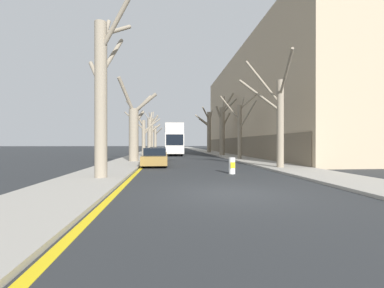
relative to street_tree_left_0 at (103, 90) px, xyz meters
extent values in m
plane|color=#2B2D30|center=(5.30, -3.85, -4.22)|extent=(300.00, 300.00, 0.00)
cube|color=#A39E93|center=(-0.50, 46.15, -4.16)|extent=(3.17, 120.00, 0.12)
cube|color=#A39E93|center=(11.10, 46.15, -4.16)|extent=(3.17, 120.00, 0.12)
cube|color=tan|center=(17.68, 23.58, 2.97)|extent=(10.00, 40.42, 14.38)
cube|color=#6B5E4C|center=(12.66, 23.58, -2.97)|extent=(0.12, 39.62, 2.50)
cube|color=yellow|center=(1.26, 46.15, -4.21)|extent=(0.24, 120.00, 0.01)
cylinder|color=gray|center=(-0.05, -0.09, -0.52)|extent=(0.57, 0.57, 7.39)
cylinder|color=gray|center=(0.73, -0.54, 3.00)|extent=(1.81, 1.15, 2.46)
cylinder|color=gray|center=(0.01, 0.45, 2.78)|extent=(0.35, 1.29, 2.02)
cylinder|color=gray|center=(0.23, 1.00, 1.98)|extent=(0.80, 2.39, 2.61)
cylinder|color=gray|center=(-0.43, 0.44, 0.87)|extent=(1.01, 1.30, 1.55)
cylinder|color=gray|center=(0.48, 0.84, 3.22)|extent=(1.29, 2.06, 1.45)
cylinder|color=gray|center=(0.06, 10.96, -1.81)|extent=(0.85, 0.85, 4.82)
cylinder|color=gray|center=(0.38, 11.95, -0.10)|extent=(0.97, 2.24, 1.62)
cylinder|color=gray|center=(1.06, 10.70, 1.09)|extent=(2.26, 0.84, 1.83)
cylinder|color=gray|center=(-0.44, 10.05, 1.60)|extent=(1.36, 2.16, 2.91)
cylinder|color=gray|center=(0.75, 11.79, 1.10)|extent=(1.74, 2.00, 2.06)
cylinder|color=gray|center=(0.05, 20.78, -1.88)|extent=(0.46, 0.46, 4.67)
cylinder|color=gray|center=(-1.03, 20.21, 0.32)|extent=(2.34, 1.34, 2.20)
cylinder|color=gray|center=(1.10, 20.89, -0.15)|extent=(2.20, 0.38, 1.80)
cylinder|color=gray|center=(-0.36, 21.57, 0.28)|extent=(1.03, 1.75, 1.76)
cylinder|color=gray|center=(-0.95, 20.30, 1.25)|extent=(2.19, 1.16, 3.09)
cylinder|color=gray|center=(0.91, 20.88, -0.32)|extent=(1.85, 0.36, 2.45)
cylinder|color=gray|center=(0.11, 31.54, -1.27)|extent=(0.78, 0.78, 5.89)
cylinder|color=gray|center=(-0.02, 32.94, 0.92)|extent=(0.56, 3.00, 2.63)
cylinder|color=gray|center=(0.27, 32.06, 1.75)|extent=(0.65, 1.37, 2.34)
cylinder|color=gray|center=(0.79, 31.03, 1.38)|extent=(1.65, 1.34, 1.47)
cylinder|color=gray|center=(0.99, 31.64, 0.05)|extent=(1.96, 0.50, 1.62)
cylinder|color=gray|center=(0.81, 31.05, 1.32)|extent=(1.71, 1.31, 1.86)
cylinder|color=gray|center=(-0.07, 42.78, -0.67)|extent=(0.42, 0.42, 7.09)
cylinder|color=gray|center=(0.00, 44.04, 3.30)|extent=(0.29, 2.64, 2.67)
cylinder|color=gray|center=(-0.36, 41.86, 2.53)|extent=(0.75, 1.99, 2.78)
cylinder|color=gray|center=(-0.88, 43.00, 2.62)|extent=(1.78, 0.61, 2.85)
cylinder|color=gray|center=(-0.04, 43.96, 2.78)|extent=(0.21, 2.43, 1.50)
cylinder|color=gray|center=(-0.28, 43.70, 2.30)|extent=(0.58, 2.01, 3.29)
cylinder|color=gray|center=(0.07, 53.45, -1.15)|extent=(0.69, 0.69, 6.13)
cylinder|color=gray|center=(-0.88, 54.17, 1.12)|extent=(2.16, 1.73, 1.91)
cylinder|color=gray|center=(-0.66, 54.02, 0.90)|extent=(1.75, 1.45, 2.30)
cylinder|color=gray|center=(0.94, 52.53, 0.55)|extent=(2.00, 2.08, 1.72)
cylinder|color=gray|center=(10.58, 4.03, -1.24)|extent=(0.46, 0.46, 5.96)
cylinder|color=gray|center=(9.51, 4.36, 1.63)|extent=(2.31, 0.84, 3.08)
cylinder|color=gray|center=(10.20, 2.44, 1.71)|extent=(0.94, 3.31, 2.05)
cylinder|color=gray|center=(9.29, 4.41, 0.76)|extent=(2.72, 0.94, 2.29)
cylinder|color=gray|center=(10.56, 13.63, -1.36)|extent=(0.41, 0.41, 5.72)
cylinder|color=gray|center=(10.98, 14.25, 1.45)|extent=(1.02, 1.43, 2.04)
cylinder|color=gray|center=(10.99, 12.32, 0.29)|extent=(1.03, 2.74, 2.66)
cylinder|color=gray|center=(9.65, 14.10, 1.23)|extent=(1.99, 1.12, 2.75)
cylinder|color=gray|center=(11.57, 13.61, 1.92)|extent=(2.11, 0.19, 1.94)
cylinder|color=gray|center=(10.66, 22.57, -0.88)|extent=(0.72, 0.72, 6.67)
cylinder|color=gray|center=(11.03, 23.50, 2.88)|extent=(1.04, 2.13, 3.03)
cylinder|color=gray|center=(11.34, 23.16, 0.71)|extent=(1.67, 1.49, 2.47)
cylinder|color=gray|center=(10.20, 22.33, 1.48)|extent=(1.24, 0.82, 2.29)
cylinder|color=gray|center=(11.44, 22.59, 3.22)|extent=(1.78, 0.28, 2.65)
cylinder|color=gray|center=(11.38, 21.50, 2.50)|extent=(1.72, 2.40, 1.89)
cylinder|color=gray|center=(10.53, 32.96, -0.55)|extent=(0.68, 0.68, 7.33)
cylinder|color=gray|center=(9.85, 32.18, 2.74)|extent=(1.65, 1.83, 2.25)
cylinder|color=gray|center=(10.92, 33.65, 2.18)|extent=(1.10, 1.68, 2.77)
cylinder|color=gray|center=(9.35, 33.48, 1.74)|extent=(2.56, 1.31, 2.05)
cylinder|color=gray|center=(9.57, 32.53, 1.19)|extent=(2.12, 1.13, 1.53)
cube|color=silver|center=(4.02, 25.68, -2.56)|extent=(2.46, 10.43, 2.61)
cube|color=silver|center=(4.02, 25.68, -0.59)|extent=(2.41, 10.22, 1.33)
cube|color=#B8B1A9|center=(4.02, 25.68, 0.13)|extent=(2.41, 10.22, 0.12)
cube|color=black|center=(4.02, 25.68, -2.06)|extent=(2.49, 9.18, 1.36)
cube|color=black|center=(4.02, 25.68, -0.53)|extent=(2.49, 9.18, 1.01)
cube|color=black|center=(4.02, 20.49, -2.06)|extent=(2.22, 0.06, 1.42)
cylinder|color=black|center=(2.96, 22.55, -3.71)|extent=(0.30, 1.00, 1.00)
cylinder|color=black|center=(5.08, 22.55, -3.71)|extent=(0.30, 1.00, 1.00)
cylinder|color=black|center=(2.96, 28.60, -3.71)|extent=(0.30, 1.00, 1.00)
cylinder|color=black|center=(5.08, 28.60, -3.71)|extent=(0.30, 1.00, 1.00)
cube|color=olive|center=(2.15, 6.90, -3.72)|extent=(1.83, 3.96, 0.63)
cube|color=black|center=(2.15, 7.14, -3.12)|extent=(1.61, 2.06, 0.56)
cylinder|color=black|center=(1.34, 5.71, -3.89)|extent=(0.20, 0.66, 0.66)
cylinder|color=black|center=(2.95, 5.71, -3.89)|extent=(0.20, 0.66, 0.66)
cylinder|color=black|center=(1.34, 8.09, -3.89)|extent=(0.20, 0.66, 0.66)
cylinder|color=black|center=(2.95, 8.09, -3.89)|extent=(0.20, 0.66, 0.66)
cube|color=olive|center=(2.15, 12.79, -3.71)|extent=(1.71, 4.28, 0.66)
cube|color=black|center=(2.15, 13.05, -3.12)|extent=(1.50, 2.23, 0.51)
cylinder|color=black|center=(1.40, 11.51, -3.88)|extent=(0.20, 0.67, 0.67)
cylinder|color=black|center=(2.89, 11.51, -3.88)|extent=(0.20, 0.67, 0.67)
cylinder|color=black|center=(1.40, 14.07, -3.88)|extent=(0.20, 0.67, 0.67)
cylinder|color=black|center=(2.89, 14.07, -3.88)|extent=(0.20, 0.67, 0.67)
cylinder|color=white|center=(6.67, 1.65, -3.76)|extent=(0.36, 0.36, 0.92)
cube|color=yellow|center=(6.67, 1.47, -3.71)|extent=(0.25, 0.01, 0.33)
camera|label=1|loc=(3.03, -12.46, -2.49)|focal=24.00mm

